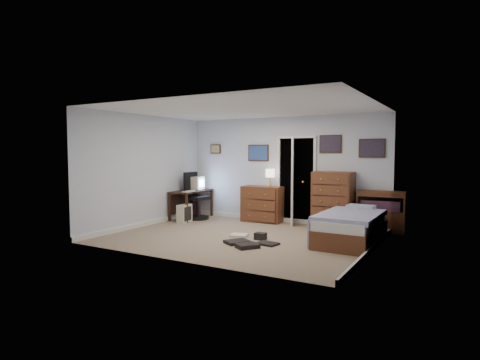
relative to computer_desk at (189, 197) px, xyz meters
The scene contains 15 objects.
floor 2.69m from the computer_desk, 29.89° to the right, with size 5.00×4.00×0.02m, color gray.
computer_desk is the anchor object (origin of this frame).
crt_monitor 0.39m from the computer_desk, 55.35° to the left, with size 0.38×0.36×0.34m.
keyboard 0.47m from the computer_desk, 52.55° to the right, with size 0.14×0.38×0.02m, color beige.
pc_tower 0.70m from the computer_desk, 62.31° to the right, with size 0.21×0.41×0.43m.
office_chair 0.24m from the computer_desk, ahead, with size 0.64×0.64×1.17m.
media_stack 0.43m from the computer_desk, 95.26° to the left, with size 0.15×0.15×0.73m, color maroon.
low_dresser 1.92m from the computer_desk, 13.97° to the left, with size 0.96×0.48×0.85m, color brown.
table_lamp 2.19m from the computer_desk, 12.66° to the left, with size 0.23×0.23×0.42m.
doorway 2.84m from the computer_desk, 20.01° to the left, with size 0.96×1.12×2.05m.
tall_dresser 3.61m from the computer_desk, ahead, with size 0.85×0.50×1.24m, color brown.
headboard_bookcase 4.59m from the computer_desk, ahead, with size 0.98×0.31×0.87m.
bed 4.34m from the computer_desk, ahead, with size 1.03×1.89×0.62m.
wall_posters 3.17m from the computer_desk, 13.11° to the left, with size 4.38×0.04×0.60m.
floor_clutter 3.19m from the computer_desk, 32.84° to the right, with size 1.19×1.16×0.13m.
Camera 1 is at (3.84, -6.78, 1.67)m, focal length 30.00 mm.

